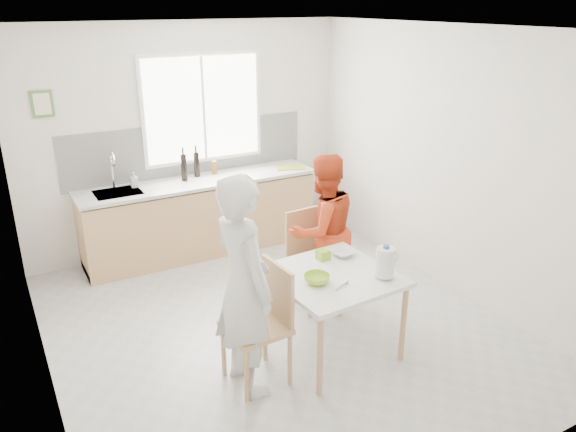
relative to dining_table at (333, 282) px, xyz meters
name	(u,v)px	position (x,y,z in m)	size (l,w,h in m)	color
ground	(277,325)	(-0.22, 0.60, -0.68)	(4.50, 4.50, 0.00)	#B7B7B2
room_shell	(276,158)	(-0.22, 0.60, 0.97)	(4.50, 4.50, 4.50)	silver
window	(203,108)	(-0.02, 2.82, 1.02)	(1.50, 0.06, 1.30)	white
backsplash	(189,149)	(-0.22, 2.84, 0.55)	(3.00, 0.02, 0.65)	white
picture_frame	(42,104)	(-1.77, 2.83, 1.22)	(0.22, 0.03, 0.28)	#4C7E39
kitchen_counter	(201,219)	(-0.22, 2.55, -0.26)	(2.84, 0.64, 1.37)	tan
dining_table	(333,282)	(0.00, 0.00, 0.00)	(1.04, 1.04, 0.76)	white
chair_left	(264,319)	(-0.67, -0.04, -0.13)	(0.48, 0.48, 0.99)	tan
chair_far	(311,253)	(0.30, 0.84, -0.14)	(0.48, 0.48, 0.97)	tan
person_white	(244,286)	(-0.84, -0.05, 0.21)	(0.65, 0.42, 1.77)	silver
person_red	(322,231)	(0.40, 0.80, 0.10)	(0.75, 0.59, 1.55)	red
bowl_green	(317,279)	(-0.20, -0.06, 0.11)	(0.22, 0.22, 0.07)	#99CF2F
bowl_white	(343,253)	(0.28, 0.27, 0.10)	(0.22, 0.22, 0.05)	white
milk_jug	(386,262)	(0.34, -0.26, 0.23)	(0.21, 0.15, 0.27)	white
green_box	(323,255)	(0.08, 0.29, 0.12)	(0.10, 0.10, 0.09)	#80BE2B
spoon	(341,286)	(-0.07, -0.22, 0.09)	(0.01, 0.01, 0.16)	#A5A5AA
cutting_board	(290,167)	(0.97, 2.47, 0.25)	(0.35, 0.25, 0.01)	#96B62A
wine_bottle_a	(184,167)	(-0.38, 2.60, 0.40)	(0.07, 0.07, 0.32)	black
wine_bottle_b	(197,164)	(-0.19, 2.68, 0.39)	(0.07, 0.07, 0.30)	black
jar_amber	(214,167)	(0.04, 2.68, 0.32)	(0.06, 0.06, 0.16)	brown
soap_bottle	(134,180)	(-0.95, 2.64, 0.33)	(0.08, 0.08, 0.17)	#999999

